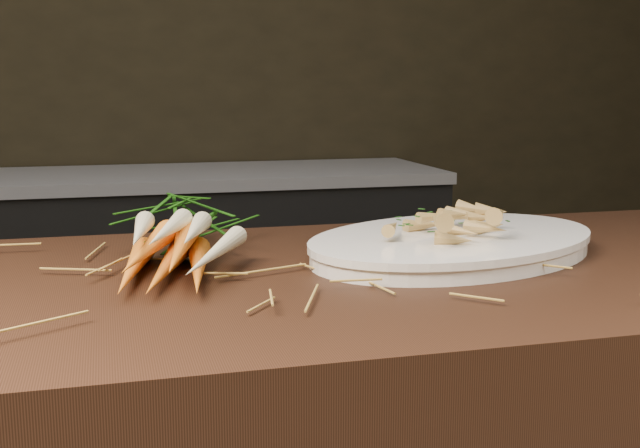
% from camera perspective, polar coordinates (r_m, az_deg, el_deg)
% --- Properties ---
extents(back_counter, '(1.82, 0.62, 0.84)m').
position_cam_1_polar(back_counter, '(3.00, -9.20, -4.26)').
color(back_counter, black).
rests_on(back_counter, ground).
extents(straw_bedding, '(1.40, 0.60, 0.02)m').
position_cam_1_polar(straw_bedding, '(1.04, -15.56, -3.73)').
color(straw_bedding, '#A37837').
rests_on(straw_bedding, main_counter).
extents(root_veg_bunch, '(0.23, 0.49, 0.09)m').
position_cam_1_polar(root_veg_bunch, '(1.16, -9.92, -0.46)').
color(root_veg_bunch, orange).
rests_on(root_veg_bunch, main_counter).
extents(serving_platter, '(0.57, 0.48, 0.03)m').
position_cam_1_polar(serving_platter, '(1.19, 9.50, -1.57)').
color(serving_platter, white).
rests_on(serving_platter, main_counter).
extents(roasted_veg_heap, '(0.28, 0.25, 0.05)m').
position_cam_1_polar(roasted_veg_heap, '(1.19, 9.55, 0.29)').
color(roasted_veg_heap, '#B18E45').
rests_on(roasted_veg_heap, serving_platter).
extents(serving_fork, '(0.03, 0.18, 0.00)m').
position_cam_1_polar(serving_fork, '(1.31, 15.22, -0.12)').
color(serving_fork, silver).
rests_on(serving_fork, serving_platter).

